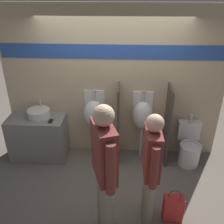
# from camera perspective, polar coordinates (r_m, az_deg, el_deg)

# --- Properties ---
(ground_plane) EXTENTS (16.00, 16.00, 0.00)m
(ground_plane) POSITION_cam_1_polar(r_m,az_deg,el_deg) (4.58, -0.12, -12.74)
(ground_plane) COLOR #70665B
(display_wall) EXTENTS (3.84, 0.07, 2.70)m
(display_wall) POSITION_cam_1_polar(r_m,az_deg,el_deg) (4.39, 0.30, 6.18)
(display_wall) COLOR beige
(display_wall) RESTS_ON ground_plane
(sink_counter) EXTENTS (1.01, 0.54, 0.82)m
(sink_counter) POSITION_cam_1_polar(r_m,az_deg,el_deg) (4.83, -16.42, -5.60)
(sink_counter) COLOR gray
(sink_counter) RESTS_ON ground_plane
(sink_basin) EXTENTS (0.39, 0.39, 0.28)m
(sink_basin) POSITION_cam_1_polar(r_m,az_deg,el_deg) (4.62, -16.41, -0.25)
(sink_basin) COLOR white
(sink_basin) RESTS_ON sink_counter
(cell_phone) EXTENTS (0.07, 0.14, 0.01)m
(cell_phone) POSITION_cam_1_polar(r_m,az_deg,el_deg) (4.44, -13.85, -2.03)
(cell_phone) COLOR black
(cell_phone) RESTS_ON sink_counter
(divider_near_counter) EXTENTS (0.03, 0.49, 1.45)m
(divider_near_counter) POSITION_cam_1_polar(r_m,az_deg,el_deg) (4.42, 1.39, -2.87)
(divider_near_counter) COLOR #4C4238
(divider_near_counter) RESTS_ON ground_plane
(divider_mid) EXTENTS (0.03, 0.49, 1.45)m
(divider_mid) POSITION_cam_1_polar(r_m,az_deg,el_deg) (4.48, 12.47, -3.10)
(divider_mid) COLOR #4C4238
(divider_mid) RESTS_ON ground_plane
(urinal_near_counter) EXTENTS (0.38, 0.31, 1.30)m
(urinal_near_counter) POSITION_cam_1_polar(r_m,az_deg,el_deg) (4.47, -4.08, -0.42)
(urinal_near_counter) COLOR silver
(urinal_near_counter) RESTS_ON ground_plane
(urinal_far) EXTENTS (0.38, 0.31, 1.30)m
(urinal_far) POSITION_cam_1_polar(r_m,az_deg,el_deg) (4.45, 7.00, -0.69)
(urinal_far) COLOR silver
(urinal_far) RESTS_ON ground_plane
(toilet) EXTENTS (0.40, 0.55, 0.89)m
(toilet) POSITION_cam_1_polar(r_m,az_deg,el_deg) (4.76, 17.20, -7.71)
(toilet) COLOR white
(toilet) RESTS_ON ground_plane
(person_in_vest) EXTENTS (0.35, 0.61, 1.84)m
(person_in_vest) POSITION_cam_1_polar(r_m,az_deg,el_deg) (3.01, -1.75, -12.66)
(person_in_vest) COLOR gray
(person_in_vest) RESTS_ON ground_plane
(person_with_lanyard) EXTENTS (0.22, 0.57, 1.64)m
(person_with_lanyard) POSITION_cam_1_polar(r_m,az_deg,el_deg) (3.24, 8.88, -12.20)
(person_with_lanyard) COLOR gray
(person_with_lanyard) RESTS_ON ground_plane
(shopping_bag) EXTENTS (0.27, 0.15, 0.53)m
(shopping_bag) POSITION_cam_1_polar(r_m,az_deg,el_deg) (3.76, 13.77, -20.56)
(shopping_bag) COLOR red
(shopping_bag) RESTS_ON ground_plane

